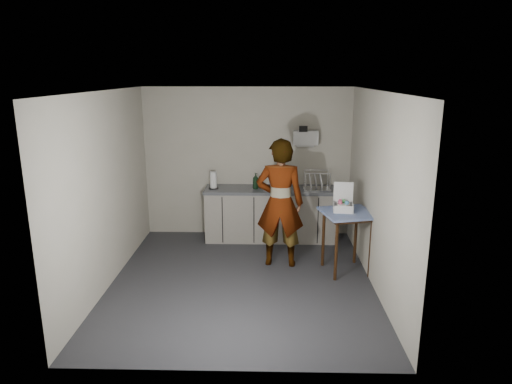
{
  "coord_description": "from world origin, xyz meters",
  "views": [
    {
      "loc": [
        0.35,
        -5.85,
        2.81
      ],
      "look_at": [
        0.19,
        0.45,
        1.17
      ],
      "focal_mm": 32.0,
      "sensor_mm": 36.0,
      "label": 1
    }
  ],
  "objects_px": {
    "standing_man": "(280,203)",
    "dark_bottle": "(261,182)",
    "side_table": "(348,220)",
    "paper_towel": "(213,181)",
    "soda_can": "(274,185)",
    "kitchen_counter": "(270,215)",
    "soap_bottle": "(256,181)",
    "bakery_box": "(343,205)",
    "dish_rack": "(316,185)"
  },
  "relations": [
    {
      "from": "standing_man",
      "to": "paper_towel",
      "type": "bearing_deg",
      "value": -38.99
    },
    {
      "from": "side_table",
      "to": "soda_can",
      "type": "bearing_deg",
      "value": 115.34
    },
    {
      "from": "kitchen_counter",
      "to": "standing_man",
      "type": "height_order",
      "value": "standing_man"
    },
    {
      "from": "dark_bottle",
      "to": "side_table",
      "type": "bearing_deg",
      "value": -46.82
    },
    {
      "from": "soap_bottle",
      "to": "paper_towel",
      "type": "relative_size",
      "value": 0.93
    },
    {
      "from": "paper_towel",
      "to": "bakery_box",
      "type": "xyz_separation_m",
      "value": [
        2.0,
        -1.23,
        -0.06
      ]
    },
    {
      "from": "dark_bottle",
      "to": "paper_towel",
      "type": "distance_m",
      "value": 0.81
    },
    {
      "from": "standing_man",
      "to": "bakery_box",
      "type": "height_order",
      "value": "standing_man"
    },
    {
      "from": "kitchen_counter",
      "to": "dark_bottle",
      "type": "xyz_separation_m",
      "value": [
        -0.16,
        0.02,
        0.59
      ]
    },
    {
      "from": "side_table",
      "to": "standing_man",
      "type": "relative_size",
      "value": 0.47
    },
    {
      "from": "standing_man",
      "to": "paper_towel",
      "type": "relative_size",
      "value": 6.49
    },
    {
      "from": "kitchen_counter",
      "to": "paper_towel",
      "type": "relative_size",
      "value": 7.56
    },
    {
      "from": "soda_can",
      "to": "kitchen_counter",
      "type": "bearing_deg",
      "value": 160.63
    },
    {
      "from": "dark_bottle",
      "to": "dish_rack",
      "type": "distance_m",
      "value": 0.94
    },
    {
      "from": "side_table",
      "to": "soap_bottle",
      "type": "height_order",
      "value": "soap_bottle"
    },
    {
      "from": "soap_bottle",
      "to": "dark_bottle",
      "type": "height_order",
      "value": "soap_bottle"
    },
    {
      "from": "soda_can",
      "to": "dish_rack",
      "type": "bearing_deg",
      "value": -2.05
    },
    {
      "from": "paper_towel",
      "to": "soap_bottle",
      "type": "bearing_deg",
      "value": -0.08
    },
    {
      "from": "soda_can",
      "to": "paper_towel",
      "type": "distance_m",
      "value": 1.03
    },
    {
      "from": "soap_bottle",
      "to": "kitchen_counter",
      "type": "bearing_deg",
      "value": 8.5
    },
    {
      "from": "soda_can",
      "to": "paper_towel",
      "type": "height_order",
      "value": "paper_towel"
    },
    {
      "from": "side_table",
      "to": "bakery_box",
      "type": "relative_size",
      "value": 2.32
    },
    {
      "from": "standing_man",
      "to": "dark_bottle",
      "type": "relative_size",
      "value": 9.16
    },
    {
      "from": "standing_man",
      "to": "bakery_box",
      "type": "bearing_deg",
      "value": 174.27
    },
    {
      "from": "side_table",
      "to": "soda_can",
      "type": "xyz_separation_m",
      "value": [
        -1.04,
        1.3,
        0.18
      ]
    },
    {
      "from": "dark_bottle",
      "to": "standing_man",
      "type": "bearing_deg",
      "value": -74.95
    },
    {
      "from": "side_table",
      "to": "standing_man",
      "type": "height_order",
      "value": "standing_man"
    },
    {
      "from": "standing_man",
      "to": "paper_towel",
      "type": "height_order",
      "value": "standing_man"
    },
    {
      "from": "side_table",
      "to": "dark_bottle",
      "type": "relative_size",
      "value": 4.31
    },
    {
      "from": "kitchen_counter",
      "to": "side_table",
      "type": "relative_size",
      "value": 2.47
    },
    {
      "from": "side_table",
      "to": "bakery_box",
      "type": "distance_m",
      "value": 0.22
    },
    {
      "from": "kitchen_counter",
      "to": "bakery_box",
      "type": "distance_m",
      "value": 1.73
    },
    {
      "from": "standing_man",
      "to": "paper_towel",
      "type": "xyz_separation_m",
      "value": [
        -1.11,
        1.06,
        0.09
      ]
    },
    {
      "from": "standing_man",
      "to": "side_table",
      "type": "bearing_deg",
      "value": 171.38
    },
    {
      "from": "side_table",
      "to": "soap_bottle",
      "type": "bearing_deg",
      "value": 123.03
    },
    {
      "from": "soda_can",
      "to": "dish_rack",
      "type": "relative_size",
      "value": 0.27
    },
    {
      "from": "dish_rack",
      "to": "soda_can",
      "type": "bearing_deg",
      "value": 177.95
    },
    {
      "from": "soda_can",
      "to": "bakery_box",
      "type": "distance_m",
      "value": 1.58
    },
    {
      "from": "standing_man",
      "to": "soda_can",
      "type": "xyz_separation_m",
      "value": [
        -0.08,
        1.08,
        0.01
      ]
    },
    {
      "from": "kitchen_counter",
      "to": "side_table",
      "type": "xyz_separation_m",
      "value": [
        1.1,
        -1.32,
        0.36
      ]
    },
    {
      "from": "dish_rack",
      "to": "dark_bottle",
      "type": "bearing_deg",
      "value": 176.01
    },
    {
      "from": "soap_bottle",
      "to": "bakery_box",
      "type": "height_order",
      "value": "bakery_box"
    },
    {
      "from": "soap_bottle",
      "to": "bakery_box",
      "type": "bearing_deg",
      "value": -43.61
    },
    {
      "from": "kitchen_counter",
      "to": "side_table",
      "type": "distance_m",
      "value": 1.76
    },
    {
      "from": "paper_towel",
      "to": "dark_bottle",
      "type": "bearing_deg",
      "value": 3.98
    },
    {
      "from": "paper_towel",
      "to": "dish_rack",
      "type": "relative_size",
      "value": 0.66
    },
    {
      "from": "bakery_box",
      "to": "dark_bottle",
      "type": "bearing_deg",
      "value": 139.52
    },
    {
      "from": "soda_can",
      "to": "paper_towel",
      "type": "xyz_separation_m",
      "value": [
        -1.02,
        -0.02,
        0.08
      ]
    },
    {
      "from": "side_table",
      "to": "soda_can",
      "type": "height_order",
      "value": "soda_can"
    },
    {
      "from": "kitchen_counter",
      "to": "soda_can",
      "type": "bearing_deg",
      "value": -19.37
    }
  ]
}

